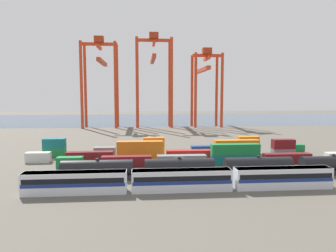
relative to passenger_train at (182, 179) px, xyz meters
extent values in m
plane|color=#5B564C|center=(1.66, 59.97, -2.14)|extent=(420.00, 420.00, 0.00)
cube|color=#384C60|center=(1.66, 166.24, -2.14)|extent=(400.00, 110.00, 0.01)
cube|color=silver|center=(-19.04, 0.00, -0.19)|extent=(18.14, 3.10, 3.90)
cube|color=navy|center=(-19.04, 0.00, -0.29)|extent=(17.78, 3.14, 0.64)
cube|color=black|center=(-19.04, 0.00, 0.49)|extent=(17.42, 3.13, 0.90)
cube|color=slate|center=(-19.04, 0.00, 1.58)|extent=(17.96, 2.85, 0.36)
cube|color=silver|center=(0.00, 0.00, -0.19)|extent=(18.14, 3.10, 3.90)
cube|color=navy|center=(0.00, 0.00, -0.29)|extent=(17.78, 3.14, 0.64)
cube|color=black|center=(0.00, 0.00, 0.49)|extent=(17.42, 3.13, 0.90)
cube|color=slate|center=(0.00, 0.00, 1.58)|extent=(17.96, 2.85, 0.36)
cube|color=silver|center=(19.04, 0.00, -0.19)|extent=(18.14, 3.10, 3.90)
cube|color=navy|center=(19.04, 0.00, -0.29)|extent=(17.78, 3.14, 0.64)
cube|color=black|center=(19.04, 0.00, 0.49)|extent=(17.42, 3.13, 0.90)
cube|color=slate|center=(19.04, 0.00, 1.58)|extent=(17.96, 2.85, 0.36)
cube|color=#232326|center=(-16.35, 8.77, -1.59)|extent=(14.52, 2.50, 1.10)
cylinder|color=black|center=(-16.35, 8.77, 0.46)|extent=(14.52, 3.01, 3.01)
cylinder|color=black|center=(-16.35, 8.77, 2.14)|extent=(0.70, 0.70, 0.36)
cube|color=#232326|center=(0.63, 8.77, -1.59)|extent=(14.52, 2.50, 1.10)
cylinder|color=black|center=(0.63, 8.77, 0.46)|extent=(14.52, 3.01, 3.01)
cylinder|color=black|center=(0.63, 8.77, 2.14)|extent=(0.70, 0.70, 0.36)
cube|color=#232326|center=(17.62, 8.77, -1.59)|extent=(14.52, 2.50, 1.10)
cylinder|color=black|center=(17.62, 8.77, 0.46)|extent=(14.52, 3.01, 3.01)
cylinder|color=black|center=(17.62, 8.77, 2.14)|extent=(0.70, 0.70, 0.36)
cube|color=#232326|center=(34.60, 8.77, -1.59)|extent=(14.52, 2.50, 1.10)
cylinder|color=black|center=(34.60, 8.77, 0.46)|extent=(14.52, 3.01, 3.01)
cylinder|color=black|center=(34.60, 8.77, 2.14)|extent=(0.70, 0.70, 0.36)
cube|color=#197538|center=(-24.42, 20.18, -0.84)|extent=(6.04, 2.44, 2.60)
cube|color=maroon|center=(-10.92, 20.18, -0.84)|extent=(12.10, 2.44, 2.60)
cube|color=slate|center=(2.57, 20.18, -0.84)|extent=(12.10, 2.44, 2.60)
cube|color=#146066|center=(16.06, 20.18, -0.84)|extent=(12.10, 2.44, 2.60)
cube|color=#197538|center=(16.06, 20.18, 1.76)|extent=(12.10, 2.44, 2.60)
cube|color=maroon|center=(29.56, 20.18, -0.84)|extent=(12.10, 2.44, 2.60)
cube|color=silver|center=(-33.95, 26.96, -0.84)|extent=(6.04, 2.44, 2.60)
cube|color=maroon|center=(-20.84, 26.96, -0.84)|extent=(12.10, 2.44, 2.60)
cube|color=orange|center=(-7.72, 26.96, -0.84)|extent=(12.10, 2.44, 2.60)
cube|color=orange|center=(-7.72, 26.96, 1.76)|extent=(12.10, 2.44, 2.60)
cube|color=#AD211C|center=(5.39, 26.96, -0.84)|extent=(12.10, 2.44, 2.60)
cube|color=#197538|center=(18.50, 26.96, -0.84)|extent=(12.10, 2.44, 2.60)
cube|color=orange|center=(18.50, 26.96, 1.76)|extent=(12.10, 2.44, 2.60)
cube|color=slate|center=(31.62, 26.96, -0.84)|extent=(6.04, 2.44, 2.60)
cube|color=maroon|center=(31.62, 26.96, 1.76)|extent=(6.04, 2.44, 2.60)
cube|color=#197538|center=(-31.63, 33.74, -0.84)|extent=(6.04, 2.44, 2.60)
cube|color=#146066|center=(-31.63, 33.74, 1.76)|extent=(6.04, 2.44, 2.60)
cube|color=slate|center=(-17.71, 33.74, -0.84)|extent=(6.04, 2.44, 2.60)
cube|color=gold|center=(-3.79, 33.74, -0.84)|extent=(6.04, 2.44, 2.60)
cube|color=orange|center=(-3.79, 33.74, 1.76)|extent=(6.04, 2.44, 2.60)
cube|color=#1C4299|center=(10.13, 33.74, -0.84)|extent=(6.04, 2.44, 2.60)
cube|color=gold|center=(24.05, 33.74, -0.84)|extent=(6.04, 2.44, 2.60)
cube|color=orange|center=(24.05, 33.74, 1.76)|extent=(6.04, 2.44, 2.60)
cube|color=#197538|center=(37.97, 33.74, -0.84)|extent=(6.04, 2.44, 2.60)
cylinder|color=red|center=(-37.58, 108.23, 20.04)|extent=(1.50, 1.50, 44.36)
cylinder|color=red|center=(-20.43, 108.23, 20.04)|extent=(1.50, 1.50, 44.36)
cylinder|color=red|center=(-37.58, 119.22, 20.04)|extent=(1.50, 1.50, 44.36)
cylinder|color=red|center=(-20.43, 119.22, 20.04)|extent=(1.50, 1.50, 44.36)
cube|color=red|center=(-29.00, 113.72, 41.42)|extent=(18.75, 1.20, 1.60)
cube|color=red|center=(-29.00, 113.72, 39.82)|extent=(1.20, 12.58, 1.60)
cube|color=red|center=(-29.00, 125.45, 33.27)|extent=(2.00, 33.52, 2.00)
cube|color=#9F2C14|center=(-29.00, 113.72, 43.82)|extent=(4.80, 4.00, 3.20)
cylinder|color=red|center=(-9.38, 108.14, 21.21)|extent=(1.50, 1.50, 46.72)
cylinder|color=red|center=(8.47, 108.14, 21.21)|extent=(1.50, 1.50, 46.72)
cylinder|color=red|center=(-9.38, 119.30, 21.21)|extent=(1.50, 1.50, 46.72)
cylinder|color=red|center=(8.47, 119.30, 21.21)|extent=(1.50, 1.50, 46.72)
cube|color=red|center=(-0.46, 113.72, 43.77)|extent=(19.45, 1.20, 1.60)
cube|color=red|center=(-0.46, 113.72, 42.17)|extent=(1.20, 12.76, 1.60)
cube|color=red|center=(-0.46, 126.63, 35.29)|extent=(2.00, 36.89, 2.00)
cube|color=#9F2C14|center=(-0.46, 113.72, 46.17)|extent=(4.80, 4.00, 3.20)
cylinder|color=red|center=(21.06, 107.81, 17.39)|extent=(1.50, 1.50, 39.06)
cylinder|color=red|center=(35.12, 107.81, 17.39)|extent=(1.50, 1.50, 39.06)
cylinder|color=red|center=(21.06, 119.64, 17.39)|extent=(1.50, 1.50, 39.06)
cylinder|color=red|center=(35.12, 119.64, 17.39)|extent=(1.50, 1.50, 39.06)
cube|color=red|center=(28.09, 113.72, 36.12)|extent=(15.66, 1.20, 1.60)
cube|color=red|center=(28.09, 113.72, 34.52)|extent=(1.20, 13.44, 1.60)
cube|color=red|center=(28.09, 127.36, 29.37)|extent=(2.00, 38.95, 2.00)
cube|color=#9F2C14|center=(28.09, 113.72, 38.52)|extent=(4.80, 4.00, 3.20)
camera|label=1|loc=(-7.17, -55.38, 15.39)|focal=33.54mm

